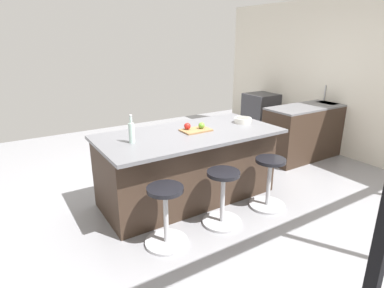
{
  "coord_description": "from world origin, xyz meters",
  "views": [
    {
      "loc": [
        2.26,
        3.35,
        1.98
      ],
      "look_at": [
        0.3,
        0.26,
        0.76
      ],
      "focal_mm": 29.69,
      "sensor_mm": 36.0,
      "label": 1
    }
  ],
  "objects_px": {
    "kitchen_island": "(188,165)",
    "cutting_board": "(196,130)",
    "stool_middle": "(223,199)",
    "stool_near_camera": "(166,218)",
    "oven_range": "(260,114)",
    "water_bottle": "(132,132)",
    "apple_red": "(187,126)",
    "stool_by_window": "(269,184)",
    "apple_green": "(202,125)",
    "fruit_bowl": "(243,120)"
  },
  "relations": [
    {
      "from": "kitchen_island",
      "to": "cutting_board",
      "type": "height_order",
      "value": "cutting_board"
    },
    {
      "from": "stool_middle",
      "to": "stool_near_camera",
      "type": "height_order",
      "value": "same"
    },
    {
      "from": "oven_range",
      "to": "stool_middle",
      "type": "relative_size",
      "value": 1.39
    },
    {
      "from": "oven_range",
      "to": "stool_middle",
      "type": "distance_m",
      "value": 3.71
    },
    {
      "from": "oven_range",
      "to": "cutting_board",
      "type": "height_order",
      "value": "cutting_board"
    },
    {
      "from": "stool_middle",
      "to": "water_bottle",
      "type": "xyz_separation_m",
      "value": [
        0.75,
        -0.68,
        0.72
      ]
    },
    {
      "from": "oven_range",
      "to": "stool_middle",
      "type": "bearing_deg",
      "value": 39.85
    },
    {
      "from": "stool_near_camera",
      "to": "apple_red",
      "type": "relative_size",
      "value": 7.7
    },
    {
      "from": "oven_range",
      "to": "kitchen_island",
      "type": "relative_size",
      "value": 0.39
    },
    {
      "from": "cutting_board",
      "to": "stool_by_window",
      "type": "bearing_deg",
      "value": 131.19
    },
    {
      "from": "stool_near_camera",
      "to": "apple_green",
      "type": "height_order",
      "value": "apple_green"
    },
    {
      "from": "stool_middle",
      "to": "apple_red",
      "type": "bearing_deg",
      "value": -90.67
    },
    {
      "from": "cutting_board",
      "to": "apple_green",
      "type": "height_order",
      "value": "apple_green"
    },
    {
      "from": "oven_range",
      "to": "water_bottle",
      "type": "bearing_deg",
      "value": 25.31
    },
    {
      "from": "stool_by_window",
      "to": "stool_middle",
      "type": "relative_size",
      "value": 1.0
    },
    {
      "from": "cutting_board",
      "to": "water_bottle",
      "type": "bearing_deg",
      "value": 1.18
    },
    {
      "from": "oven_range",
      "to": "stool_near_camera",
      "type": "distance_m",
      "value": 4.28
    },
    {
      "from": "oven_range",
      "to": "apple_red",
      "type": "bearing_deg",
      "value": 29.8
    },
    {
      "from": "kitchen_island",
      "to": "stool_middle",
      "type": "bearing_deg",
      "value": 90.0
    },
    {
      "from": "kitchen_island",
      "to": "apple_red",
      "type": "relative_size",
      "value": 27.21
    },
    {
      "from": "stool_middle",
      "to": "fruit_bowl",
      "type": "bearing_deg",
      "value": -140.96
    },
    {
      "from": "stool_middle",
      "to": "cutting_board",
      "type": "distance_m",
      "value": 0.93
    },
    {
      "from": "stool_by_window",
      "to": "stool_middle",
      "type": "bearing_deg",
      "value": 0.0
    },
    {
      "from": "stool_by_window",
      "to": "stool_near_camera",
      "type": "distance_m",
      "value": 1.41
    },
    {
      "from": "stool_middle",
      "to": "water_bottle",
      "type": "distance_m",
      "value": 1.24
    },
    {
      "from": "stool_near_camera",
      "to": "cutting_board",
      "type": "height_order",
      "value": "cutting_board"
    },
    {
      "from": "oven_range",
      "to": "fruit_bowl",
      "type": "relative_size",
      "value": 3.86
    },
    {
      "from": "stool_middle",
      "to": "apple_green",
      "type": "xyz_separation_m",
      "value": [
        -0.18,
        -0.69,
        0.66
      ]
    },
    {
      "from": "oven_range",
      "to": "stool_middle",
      "type": "xyz_separation_m",
      "value": [
        2.85,
        2.38,
        -0.14
      ]
    },
    {
      "from": "oven_range",
      "to": "cutting_board",
      "type": "bearing_deg",
      "value": 31.46
    },
    {
      "from": "stool_middle",
      "to": "fruit_bowl",
      "type": "relative_size",
      "value": 2.77
    },
    {
      "from": "cutting_board",
      "to": "apple_red",
      "type": "height_order",
      "value": "apple_red"
    },
    {
      "from": "apple_red",
      "to": "fruit_bowl",
      "type": "height_order",
      "value": "apple_red"
    },
    {
      "from": "apple_green",
      "to": "apple_red",
      "type": "bearing_deg",
      "value": -19.95
    },
    {
      "from": "apple_red",
      "to": "cutting_board",
      "type": "bearing_deg",
      "value": 147.28
    },
    {
      "from": "stool_near_camera",
      "to": "water_bottle",
      "type": "height_order",
      "value": "water_bottle"
    },
    {
      "from": "stool_middle",
      "to": "apple_green",
      "type": "height_order",
      "value": "apple_green"
    },
    {
      "from": "apple_red",
      "to": "kitchen_island",
      "type": "bearing_deg",
      "value": 69.32
    },
    {
      "from": "kitchen_island",
      "to": "stool_middle",
      "type": "distance_m",
      "value": 0.74
    },
    {
      "from": "oven_range",
      "to": "water_bottle",
      "type": "distance_m",
      "value": 4.02
    },
    {
      "from": "water_bottle",
      "to": "fruit_bowl",
      "type": "bearing_deg",
      "value": -179.51
    },
    {
      "from": "stool_by_window",
      "to": "apple_green",
      "type": "bearing_deg",
      "value": -52.6
    },
    {
      "from": "stool_by_window",
      "to": "stool_near_camera",
      "type": "relative_size",
      "value": 1.0
    },
    {
      "from": "stool_middle",
      "to": "stool_by_window",
      "type": "bearing_deg",
      "value": 180.0
    },
    {
      "from": "oven_range",
      "to": "apple_red",
      "type": "height_order",
      "value": "apple_red"
    },
    {
      "from": "stool_middle",
      "to": "stool_near_camera",
      "type": "relative_size",
      "value": 1.0
    },
    {
      "from": "oven_range",
      "to": "water_bottle",
      "type": "relative_size",
      "value": 2.81
    },
    {
      "from": "oven_range",
      "to": "apple_green",
      "type": "xyz_separation_m",
      "value": [
        2.67,
        1.69,
        0.52
      ]
    },
    {
      "from": "stool_by_window",
      "to": "cutting_board",
      "type": "relative_size",
      "value": 1.75
    },
    {
      "from": "oven_range",
      "to": "apple_red",
      "type": "xyz_separation_m",
      "value": [
        2.84,
        1.63,
        0.52
      ]
    }
  ]
}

